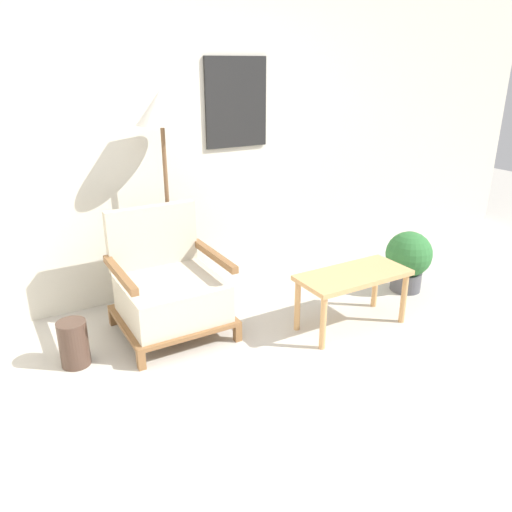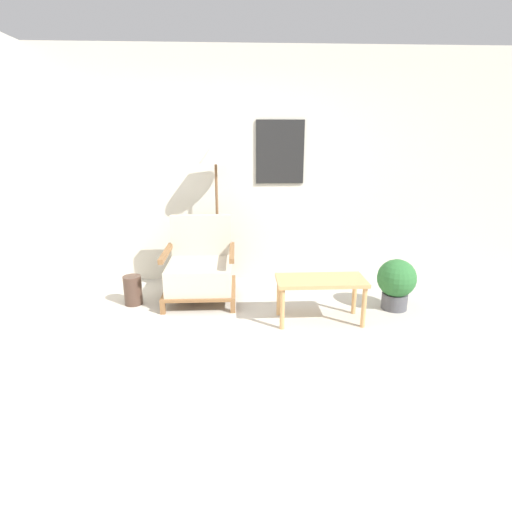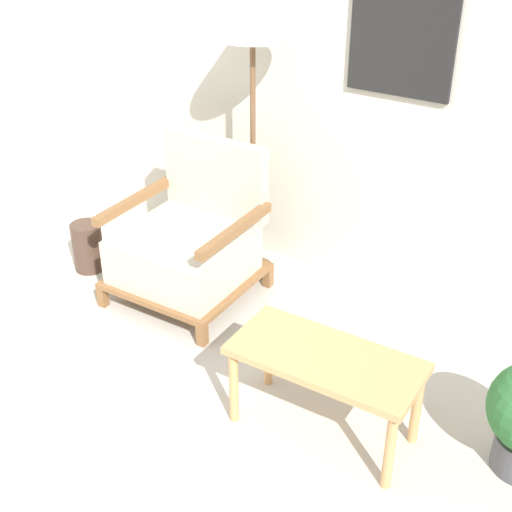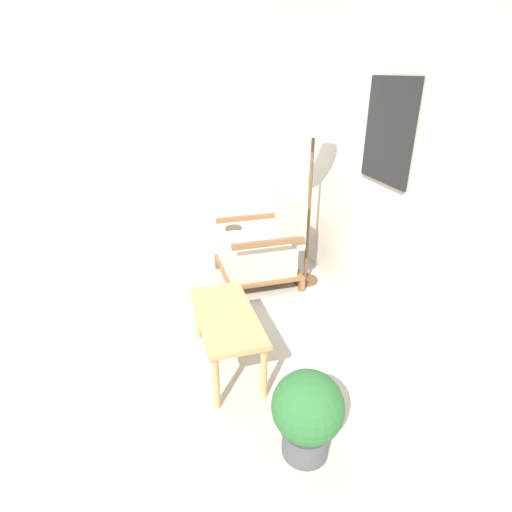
% 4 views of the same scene
% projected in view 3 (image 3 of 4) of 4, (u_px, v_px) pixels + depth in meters
% --- Properties ---
extents(ground_plane, '(14.00, 14.00, 0.00)m').
position_uv_depth(ground_plane, '(77.00, 495.00, 2.96)').
color(ground_plane, '#B7B2A8').
extents(wall_back, '(8.00, 0.09, 2.70)m').
position_uv_depth(wall_back, '(331.00, 51.00, 3.88)').
color(wall_back, beige).
rests_on(wall_back, ground_plane).
extents(armchair, '(0.76, 0.74, 0.88)m').
position_uv_depth(armchair, '(189.00, 244.00, 4.11)').
color(armchair, brown).
rests_on(armchair, ground_plane).
extents(floor_lamp, '(0.37, 0.37, 1.68)m').
position_uv_depth(floor_lamp, '(253.00, 34.00, 3.76)').
color(floor_lamp, brown).
rests_on(floor_lamp, ground_plane).
extents(coffee_table, '(0.84, 0.39, 0.43)m').
position_uv_depth(coffee_table, '(325.00, 367.00, 3.10)').
color(coffee_table, tan).
rests_on(coffee_table, ground_plane).
extents(vase, '(0.19, 0.19, 0.31)m').
position_uv_depth(vase, '(88.00, 247.00, 4.44)').
color(vase, '#473328').
rests_on(vase, ground_plane).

